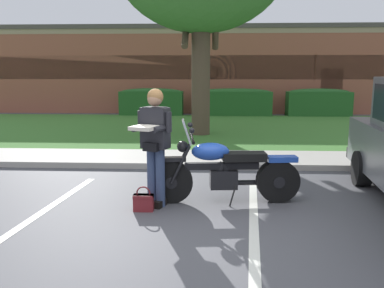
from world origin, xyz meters
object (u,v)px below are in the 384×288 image
hedge_center_left (234,102)px  handbag (143,201)px  rider_person (155,138)px  hedge_center_right (318,102)px  hedge_left (152,101)px  brick_building (216,70)px  motorcycle (230,170)px

hedge_center_left → handbag: bearing=-98.7°
rider_person → hedge_center_right: 13.56m
hedge_left → brick_building: (2.93, 6.13, 1.42)m
motorcycle → hedge_center_left: motorcycle is taller
motorcycle → hedge_left: (-2.98, 12.14, 0.16)m
hedge_center_right → rider_person: bearing=-113.9°
hedge_center_left → hedge_center_right: (3.69, 0.00, -0.00)m
rider_person → hedge_left: 12.54m
rider_person → hedge_center_left: rider_person is taller
hedge_center_left → motorcycle: bearing=-93.3°
motorcycle → handbag: 1.36m
hedge_left → hedge_center_right: same height
hedge_left → hedge_center_left: size_ratio=0.86×
rider_person → handbag: bearing=-123.0°
motorcycle → hedge_left: size_ratio=0.80×
motorcycle → hedge_center_right: (4.40, 12.14, 0.16)m
handbag → hedge_left: 12.74m
rider_person → handbag: rider_person is taller
motorcycle → hedge_center_right: motorcycle is taller
handbag → hedge_center_left: hedge_center_left is taller
hedge_center_right → brick_building: brick_building is taller
motorcycle → brick_building: (-0.06, 18.27, 1.58)m
hedge_left → brick_building: brick_building is taller
motorcycle → rider_person: rider_person is taller
hedge_center_right → motorcycle: bearing=-109.9°
rider_person → handbag: (-0.14, -0.22, -0.86)m
hedge_left → brick_building: size_ratio=0.10×
handbag → hedge_left: bearing=97.9°
rider_person → hedge_center_left: size_ratio=0.52×
rider_person → hedge_center_left: (1.80, 12.39, -0.36)m
handbag → hedge_center_left: (1.94, 12.61, 0.51)m
motorcycle → hedge_center_right: size_ratio=0.82×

